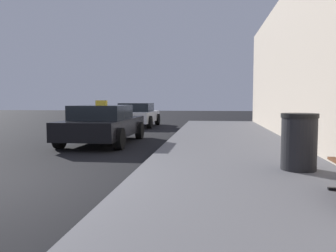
{
  "coord_description": "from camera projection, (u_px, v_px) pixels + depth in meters",
  "views": [
    {
      "loc": [
        3.39,
        -5.29,
        1.45
      ],
      "look_at": [
        2.35,
        2.98,
        0.82
      ],
      "focal_mm": 36.95,
      "sensor_mm": 36.0,
      "label": 1
    }
  ],
  "objects": [
    {
      "name": "car_black",
      "position": [
        103.0,
        124.0,
        11.45
      ],
      "size": [
        2.05,
        4.42,
        1.43
      ],
      "color": "black",
      "rests_on": "ground_plane"
    },
    {
      "name": "ground_plane",
      "position": [
        6.0,
        187.0,
        5.77
      ],
      "size": [
        80.0,
        80.0,
        0.0
      ],
      "primitive_type": "plane",
      "color": "black"
    },
    {
      "name": "sidewalk",
      "position": [
        251.0,
        190.0,
        5.26
      ],
      "size": [
        4.0,
        32.0,
        0.15
      ],
      "primitive_type": "cube",
      "color": "#5B5B60",
      "rests_on": "ground_plane"
    },
    {
      "name": "car_white",
      "position": [
        137.0,
        115.0,
        18.65
      ],
      "size": [
        2.02,
        4.01,
        1.27
      ],
      "color": "white",
      "rests_on": "ground_plane"
    },
    {
      "name": "trash_bin",
      "position": [
        299.0,
        141.0,
        6.39
      ],
      "size": [
        0.67,
        0.67,
        1.05
      ],
      "color": "black",
      "rests_on": "sidewalk"
    }
  ]
}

